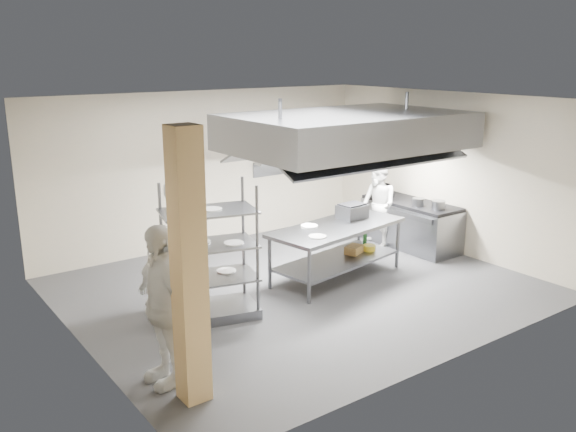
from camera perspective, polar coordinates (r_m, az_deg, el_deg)
floor at (r=9.92m, az=1.14°, el=-6.73°), size 7.00×7.00×0.00m
ceiling at (r=9.24m, az=1.23°, el=10.83°), size 7.00×7.00×0.00m
wall_back at (r=11.94m, az=-7.58°, el=4.39°), size 7.00×0.00×7.00m
wall_left at (r=7.92m, az=-19.43°, el=-1.79°), size 0.00×6.00×6.00m
wall_right at (r=11.87m, az=14.80°, el=3.96°), size 0.00×6.00×6.00m
column at (r=6.43m, az=-9.25°, el=-4.93°), size 0.30×0.30×3.00m
exhaust_hood at (r=10.43m, az=5.62°, el=7.92°), size 4.00×2.50×0.60m
hood_strip_a at (r=9.90m, az=1.65°, el=5.74°), size 1.60×0.12×0.04m
hood_strip_b at (r=11.08m, az=9.08°, el=6.55°), size 1.60×0.12×0.04m
wall_shelf at (r=12.75m, az=-0.09°, el=5.19°), size 1.50×0.28×0.04m
island at (r=10.25m, az=4.58°, el=-3.34°), size 2.58×1.40×0.91m
island_worktop at (r=10.12m, az=4.63°, el=-1.06°), size 2.58×1.40×0.06m
island_undershelf at (r=10.30m, az=4.56°, el=-4.16°), size 2.37×1.27×0.04m
pass_rack at (r=8.61m, az=-7.36°, el=-3.39°), size 1.45×1.06×1.95m
cooking_range at (r=12.12m, az=11.38°, el=-0.87°), size 0.80×2.00×0.84m
range_top at (r=12.01m, az=11.49°, el=1.20°), size 0.78×1.96×0.06m
chef_head at (r=8.95m, az=-10.03°, el=-2.78°), size 0.59×0.79×1.95m
chef_line at (r=11.92m, az=8.38°, el=1.01°), size 0.82×0.94×1.65m
chef_plating at (r=7.02m, az=-11.67°, el=-8.19°), size 0.48×1.12×1.89m
griddle at (r=10.57m, az=6.01°, el=0.42°), size 0.50×0.40×0.23m
wicker_basket at (r=10.59m, az=6.18°, el=-3.14°), size 0.38×0.33×0.14m
stockpot at (r=11.65m, az=12.09°, el=1.28°), size 0.22×0.22×0.15m
plate_stack at (r=8.73m, az=-7.28°, el=-5.58°), size 0.28×0.28×0.05m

